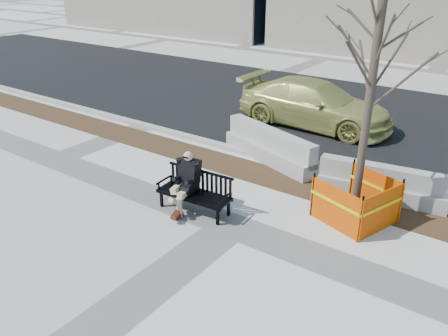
% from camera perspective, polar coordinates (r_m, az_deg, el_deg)
% --- Properties ---
extents(ground, '(120.00, 120.00, 0.00)m').
position_cam_1_polar(ground, '(9.90, 1.02, -7.23)').
color(ground, beige).
rests_on(ground, ground).
extents(mulch_strip, '(40.00, 1.20, 0.02)m').
position_cam_1_polar(mulch_strip, '(11.87, 8.16, -1.76)').
color(mulch_strip, '#47301C').
rests_on(mulch_strip, ground).
extents(asphalt_street, '(60.00, 10.40, 0.01)m').
position_cam_1_polar(asphalt_street, '(17.26, 17.92, 5.73)').
color(asphalt_street, black).
rests_on(asphalt_street, ground).
extents(curb, '(60.00, 0.25, 0.12)m').
position_cam_1_polar(curb, '(12.63, 10.20, 0.02)').
color(curb, '#9E9B93').
rests_on(curb, ground).
extents(bench, '(1.81, 0.76, 0.94)m').
position_cam_1_polar(bench, '(10.47, -3.71, -5.38)').
color(bench, black).
rests_on(bench, ground).
extents(seated_man, '(0.66, 1.02, 1.38)m').
position_cam_1_polar(seated_man, '(10.63, -4.61, -4.93)').
color(seated_man, black).
rests_on(seated_man, ground).
extents(tree_fence, '(2.66, 2.66, 5.24)m').
position_cam_1_polar(tree_fence, '(10.54, 15.92, -6.14)').
color(tree_fence, '#FF6300').
rests_on(tree_fence, ground).
extents(sedan, '(5.35, 2.21, 1.55)m').
position_cam_1_polar(sedan, '(16.23, 11.10, 5.29)').
color(sedan, tan).
rests_on(sedan, ground).
extents(jersey_barrier_left, '(3.37, 1.70, 0.96)m').
position_cam_1_polar(jersey_barrier_left, '(13.12, 5.75, 0.98)').
color(jersey_barrier_left, '#A09D96').
rests_on(jersey_barrier_left, ground).
extents(jersey_barrier_right, '(3.04, 1.04, 0.86)m').
position_cam_1_polar(jersey_barrier_right, '(11.62, 18.97, -3.57)').
color(jersey_barrier_right, gray).
rests_on(jersey_barrier_right, ground).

